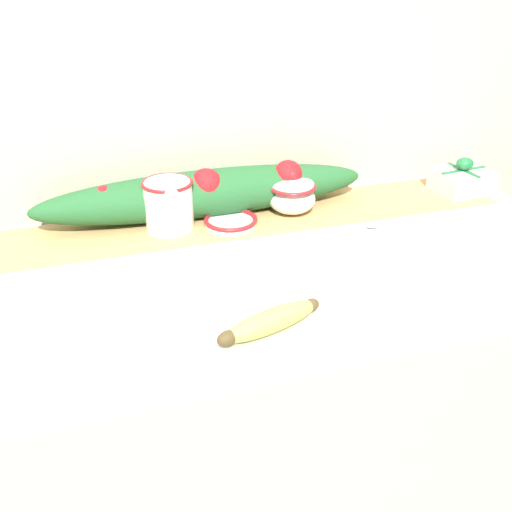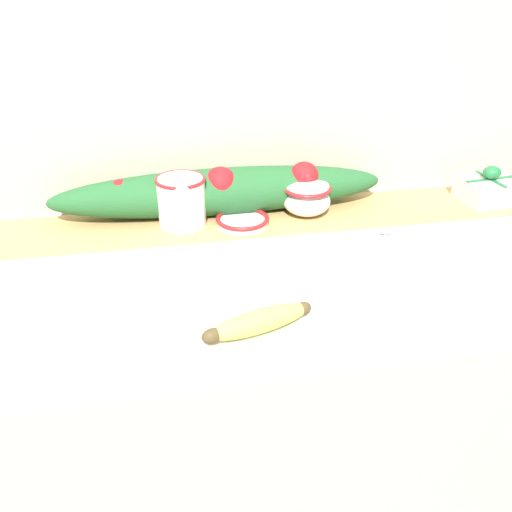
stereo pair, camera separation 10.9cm
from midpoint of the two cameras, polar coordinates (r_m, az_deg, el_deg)
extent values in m
cube|color=#B7B2AD|center=(1.43, 0.87, -17.20)|extent=(1.57, 0.68, 0.90)
cube|color=#B7AD99|center=(1.38, -2.07, 17.18)|extent=(2.37, 0.04, 2.40)
cube|color=tan|center=(1.35, -0.96, 3.46)|extent=(1.44, 0.20, 0.00)
cylinder|color=white|center=(1.31, -5.09, 5.40)|extent=(0.11, 0.11, 0.11)
torus|color=#A31E23|center=(1.29, -5.20, 7.58)|extent=(0.12, 0.12, 0.01)
torus|color=white|center=(1.37, -5.43, 6.84)|extent=(0.06, 0.01, 0.06)
ellipsoid|color=white|center=(1.25, -4.93, 6.64)|extent=(0.03, 0.02, 0.02)
ellipsoid|color=white|center=(1.38, 7.36, 5.46)|extent=(0.11, 0.11, 0.07)
torus|color=#A31E23|center=(1.37, 7.44, 6.70)|extent=(0.12, 0.12, 0.01)
ellipsoid|color=white|center=(1.36, 7.46, 6.92)|extent=(0.10, 0.10, 0.02)
sphere|color=#A31E23|center=(1.36, 7.52, 7.78)|extent=(0.02, 0.02, 0.02)
cylinder|color=white|center=(1.33, 1.00, 3.31)|extent=(0.12, 0.12, 0.01)
torus|color=#A31E23|center=(1.32, 1.00, 3.71)|extent=(0.12, 0.12, 0.01)
ellipsoid|color=#CCD156|center=(0.96, 3.63, -6.66)|extent=(0.19, 0.09, 0.04)
ellipsoid|color=brown|center=(0.93, -0.99, -8.09)|extent=(0.04, 0.03, 0.03)
ellipsoid|color=brown|center=(1.00, 7.89, -5.30)|extent=(0.03, 0.03, 0.02)
cube|color=silver|center=(1.30, 11.88, 1.72)|extent=(0.14, 0.02, 0.00)
ellipsoid|color=silver|center=(1.34, 15.18, 2.32)|extent=(0.04, 0.03, 0.01)
cube|color=silver|center=(1.58, 24.10, 6.01)|extent=(0.15, 0.13, 0.06)
cube|color=#1E6B38|center=(1.57, 24.32, 6.99)|extent=(0.14, 0.02, 0.00)
cube|color=#1E6B38|center=(1.57, 24.32, 6.99)|extent=(0.02, 0.12, 0.00)
ellipsoid|color=#1E6B38|center=(1.57, 24.44, 7.57)|extent=(0.05, 0.04, 0.03)
ellipsoid|color=#235B2D|center=(1.37, -1.32, 6.42)|extent=(0.80, 0.12, 0.11)
sphere|color=red|center=(1.34, -11.08, 6.17)|extent=(0.06, 0.06, 0.06)
sphere|color=red|center=(1.34, -1.22, 7.22)|extent=(0.08, 0.08, 0.08)
sphere|color=red|center=(1.38, 7.11, 7.87)|extent=(0.07, 0.07, 0.07)
camera|label=1|loc=(0.05, -87.14, 1.57)|focal=40.00mm
camera|label=2|loc=(0.05, 92.86, -1.57)|focal=40.00mm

